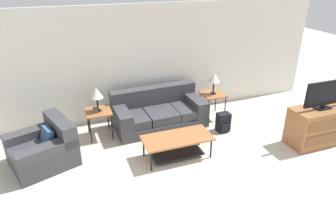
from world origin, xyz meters
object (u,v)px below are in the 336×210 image
Objects in this scene: coffee_table at (177,142)px; television at (325,94)px; table_lamp_left at (96,93)px; tv_console at (318,126)px; couch at (159,113)px; side_table_left at (99,114)px; side_table_right at (213,96)px; armchair at (45,149)px; backpack at (223,122)px; table_lamp_right at (214,78)px.

coffee_table is 2.99m from television.
table_lamp_left is 4.50m from tv_console.
couch is 1.35m from side_table_left.
side_table_right is at bearing -0.00° from table_lamp_left.
armchair is 2.22× the size of side_table_right.
side_table_left reaches higher than backpack.
television is at bearing -51.06° from side_table_right.
side_table_left is (1.08, 0.61, 0.25)m from armchair.
backpack is (1.23, -0.75, -0.08)m from couch.
backpack is (-1.53, 1.07, -0.18)m from tv_console.
armchair is at bearing -150.61° from table_lamp_left.
backpack is (2.56, -0.71, -0.78)m from table_lamp_left.
coffee_table is 1.80m from side_table_left.
table_lamp_right reaches higher than backpack.
table_lamp_right is at bearing 128.94° from television.
side_table_right is 0.45m from table_lamp_right.
backpack is at bearing -97.81° from side_table_right.
side_table_left is 1.00× the size of side_table_right.
television is at bearing -23.49° from side_table_left.
armchair reaches higher than backpack.
armchair reaches higher than side_table_left.
table_lamp_right reaches higher than armchair.
television reaches higher than backpack.
table_lamp_right reaches higher than side_table_left.
coffee_table is 1.91m from table_lamp_left.
tv_console is at bearing -51.07° from side_table_right.
armchair is 2.22× the size of side_table_left.
tv_console reaches higher than side_table_right.
table_lamp_right is at bearing 0.00° from table_lamp_left.
side_table_right reaches higher than backpack.
armchair reaches higher than coffee_table.
table_lamp_left is at bearing 156.51° from television.
television reaches higher than coffee_table.
side_table_left is 1.16× the size of table_lamp_right.
coffee_table reaches higher than backpack.
table_lamp_right is at bearing 63.43° from side_table_right.
side_table_left is at bearing -178.10° from couch.
couch is 2.21× the size of television.
table_lamp_right is (3.74, 0.61, 0.70)m from armchair.
couch reaches higher than coffee_table.
side_table_right is 0.79m from backpack.
table_lamp_left is 1.21× the size of backpack.
couch is 3.41m from television.
couch is at bearing 148.58° from backpack.
table_lamp_left is 0.43× the size of tv_console.
television is (2.85, -0.49, 0.76)m from coffee_table.
tv_console is at bearing -23.50° from table_lamp_left.
armchair is 2.56× the size of table_lamp_left.
side_table_right reaches higher than coffee_table.
table_lamp_left is at bearing 164.51° from backpack.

